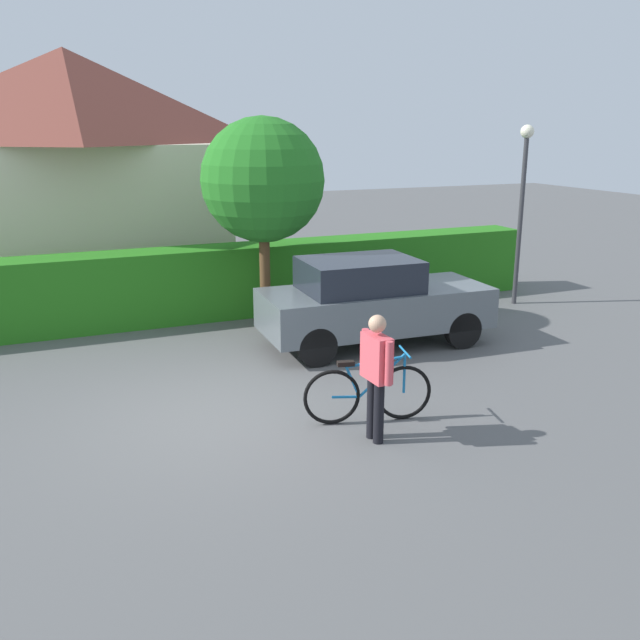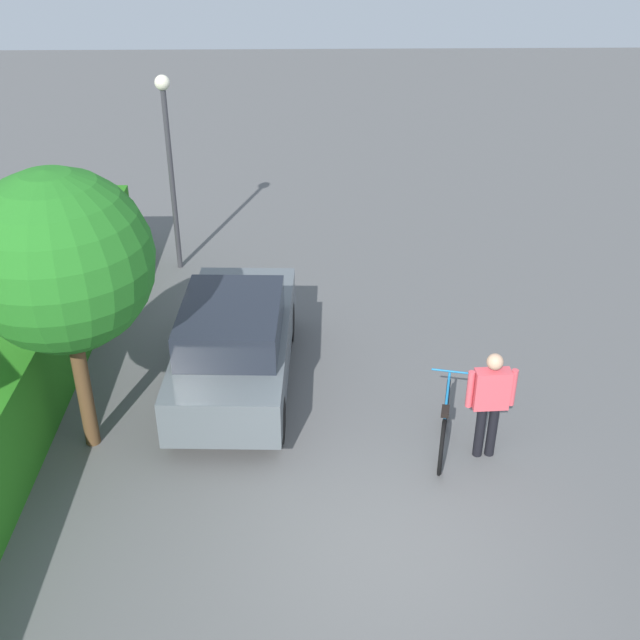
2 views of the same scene
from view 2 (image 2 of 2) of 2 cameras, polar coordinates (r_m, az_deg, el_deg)
ground_plane at (r=9.65m, az=4.79°, el=-15.98°), size 60.00×60.00×0.00m
parked_car_near at (r=11.75m, az=-6.22°, el=-1.60°), size 4.06×1.76×1.57m
bicycle at (r=10.84m, az=9.07°, el=-7.46°), size 1.68×0.58×0.96m
person_rider at (r=10.50m, az=12.33°, el=-5.59°), size 0.22×0.66×1.61m
street_lamp at (r=15.13m, az=-11.01°, el=12.35°), size 0.28×0.28×3.80m
tree_kerbside at (r=10.05m, az=-18.43°, el=4.06°), size 2.31×2.31×3.96m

